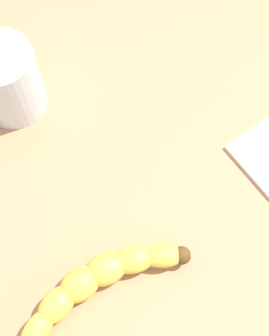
# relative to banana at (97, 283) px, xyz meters

# --- Properties ---
(wooden_tabletop) EXTENTS (1.20, 1.20, 0.03)m
(wooden_tabletop) POSITION_rel_banana_xyz_m (0.14, 0.16, -0.03)
(wooden_tabletop) COLOR #B47B55
(wooden_tabletop) RESTS_ON ground
(banana) EXTENTS (0.22, 0.08, 0.04)m
(banana) POSITION_rel_banana_xyz_m (0.00, 0.00, 0.00)
(banana) COLOR yellow
(banana) RESTS_ON wooden_tabletop
(smoothie_glass) EXTENTS (0.09, 0.09, 0.10)m
(smoothie_glass) POSITION_rel_banana_xyz_m (-0.02, 0.28, 0.03)
(smoothie_glass) COLOR silver
(smoothie_glass) RESTS_ON wooden_tabletop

